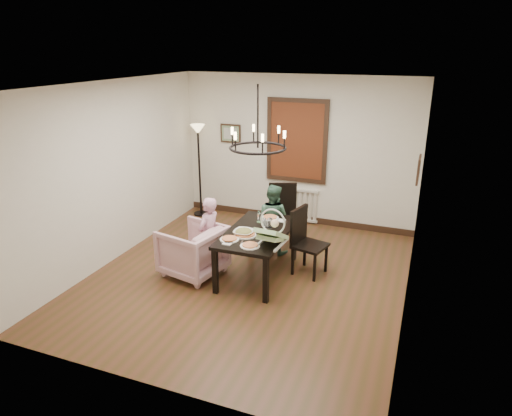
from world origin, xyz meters
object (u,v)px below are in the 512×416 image
Objects in this scene: dining_table at (258,236)px; chair_right at (310,242)px; seated_man at (272,224)px; chair_far at (283,216)px; floor_lamp at (200,172)px; armchair at (193,250)px; baby_bouncer at (271,233)px; drinking_glass at (264,223)px; elderly_woman at (209,242)px.

dining_table is 0.80m from chair_right.
seated_man is (-0.07, 0.87, -0.15)m from dining_table.
chair_far is 1.05× the size of chair_right.
floor_lamp is at bearing 133.72° from dining_table.
floor_lamp is at bearing -142.90° from armchair.
floor_lamp is (-2.73, 1.70, 0.39)m from chair_right.
floor_lamp reaches higher than baby_bouncer.
seated_man is 0.54× the size of floor_lamp.
floor_lamp is at bearing 71.88° from chair_right.
drinking_glass is (0.03, 0.18, 0.15)m from dining_table.
chair_far is (0.02, 1.14, -0.09)m from dining_table.
baby_bouncer reaches higher than seated_man.
baby_bouncer is (0.32, -1.51, 0.35)m from chair_far.
floor_lamp is (-2.36, 2.40, 0.01)m from baby_bouncer.
seated_man is (-0.09, -0.27, -0.06)m from chair_far.
chair_far is 1.58m from baby_bouncer.
chair_right is 1.52m from elderly_woman.
dining_table is 1.14m from chair_far.
chair_far is 1.74m from armchair.
baby_bouncer is at bearing 166.07° from chair_right.
drinking_glass is at bearing 129.34° from armchair.
armchair reaches higher than dining_table.
floor_lamp reaches higher than armchair.
seated_man is at bearing 156.28° from armchair.
floor_lamp reaches higher than elderly_woman.
baby_bouncer reaches higher than armchair.
chair_far is at bearing 106.35° from baby_bouncer.
seated_man is at bearing -128.45° from chair_far.
floor_lamp reaches higher than drinking_glass.
chair_far is 2.25m from floor_lamp.
chair_right reaches higher than armchair.
chair_right is (0.69, -0.81, -0.03)m from chair_far.
dining_table is at bearing -99.45° from drinking_glass.
chair_right is at bearing 123.56° from armchair.
baby_bouncer is 0.65m from drinking_glass.
baby_bouncer is (1.26, -0.06, 0.51)m from armchair.
baby_bouncer is at bearing -45.58° from floor_lamp.
elderly_woman is at bearing -139.07° from chair_far.
chair_right reaches higher than drinking_glass.
chair_right is at bearing 153.91° from seated_man.
dining_table is 1.50× the size of chair_right.
armchair is 2.63m from floor_lamp.
armchair is 0.87× the size of seated_man.
chair_far is at bearing 159.04° from armchair.
floor_lamp reaches higher than dining_table.
elderly_woman is 1.02× the size of seated_man.
chair_right is 3.23m from floor_lamp.
drinking_glass is 2.76m from floor_lamp.
elderly_woman is at bearing 123.27° from chair_right.
floor_lamp is at bearing 136.60° from chair_far.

